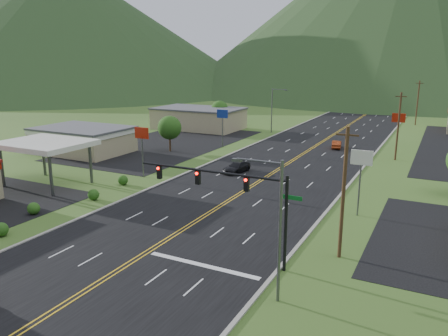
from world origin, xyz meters
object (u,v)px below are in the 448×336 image
at_px(gas_canopy, 45,145).
at_px(car_red_far, 337,145).
at_px(streetlight_west, 273,107).
at_px(car_dark_mid, 237,167).
at_px(streetlight_east, 275,222).
at_px(traffic_signal, 234,191).

bearing_deg(gas_canopy, car_red_far, 55.68).
relative_size(streetlight_west, car_dark_mid, 1.91).
height_order(streetlight_west, gas_canopy, streetlight_west).
distance_m(streetlight_east, car_red_far, 50.42).
relative_size(streetlight_west, car_red_far, 2.22).
distance_m(streetlight_west, car_dark_mid, 33.60).
relative_size(traffic_signal, car_red_far, 3.23).
height_order(streetlight_east, car_dark_mid, streetlight_east).
bearing_deg(streetlight_west, traffic_signal, -72.03).
distance_m(traffic_signal, gas_canopy, 29.59).
distance_m(streetlight_east, streetlight_west, 64.21).
bearing_deg(traffic_signal, car_red_far, 93.48).
relative_size(car_dark_mid, car_red_far, 1.16).
bearing_deg(streetlight_west, car_red_far, -33.91).
bearing_deg(car_red_far, car_dark_mid, 60.10).
bearing_deg(streetlight_east, car_dark_mid, 119.49).
distance_m(traffic_signal, car_red_far, 45.98).
xyz_separation_m(traffic_signal, streetlight_east, (4.70, -4.00, -0.15)).
distance_m(streetlight_west, car_red_far, 19.08).
height_order(streetlight_east, car_red_far, streetlight_east).
bearing_deg(gas_canopy, car_dark_mid, 41.36).
xyz_separation_m(streetlight_west, car_dark_mid, (7.30, -32.49, -4.50)).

